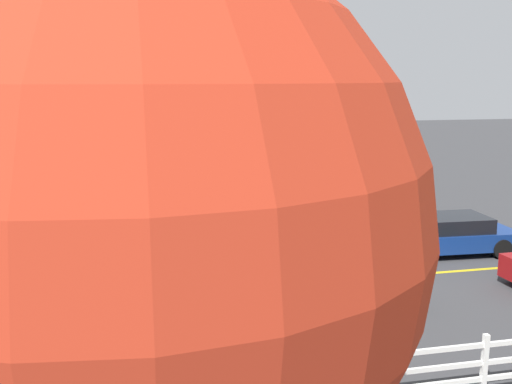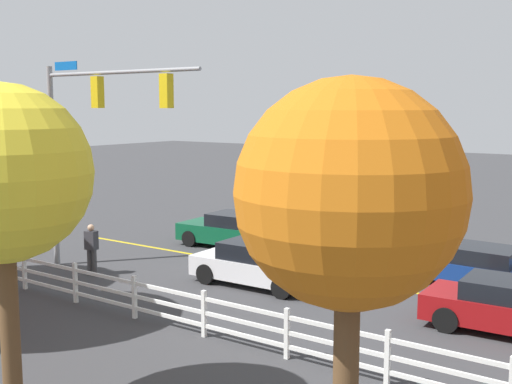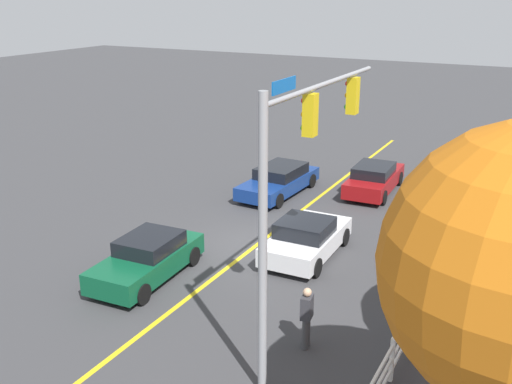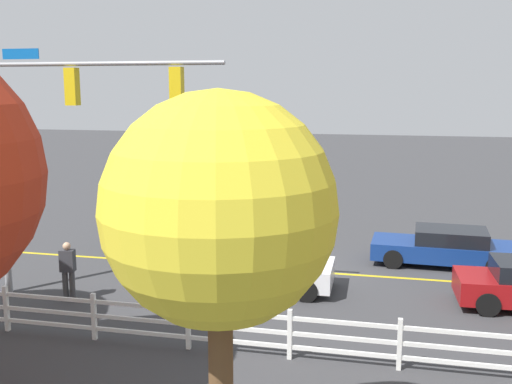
# 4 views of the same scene
# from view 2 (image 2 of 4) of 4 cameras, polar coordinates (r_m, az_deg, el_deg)

# --- Properties ---
(ground_plane) EXTENTS (120.00, 120.00, 0.00)m
(ground_plane) POSITION_cam_2_polar(r_m,az_deg,el_deg) (21.88, 2.55, -7.00)
(ground_plane) COLOR #38383A
(lane_center_stripe) EXTENTS (28.00, 0.16, 0.01)m
(lane_center_stripe) POSITION_cam_2_polar(r_m,az_deg,el_deg) (20.09, 12.31, -8.50)
(lane_center_stripe) COLOR gold
(lane_center_stripe) RESTS_ON ground_plane
(signal_assembly) EXTENTS (6.76, 0.37, 7.00)m
(signal_assembly) POSITION_cam_2_polar(r_m,az_deg,el_deg) (21.55, -14.67, 5.74)
(signal_assembly) COLOR gray
(signal_assembly) RESTS_ON ground_plane
(car_0) EXTENTS (4.15, 2.06, 1.36)m
(car_0) POSITION_cam_2_polar(r_m,az_deg,el_deg) (20.05, 0.12, -6.44)
(car_0) COLOR silver
(car_0) RESTS_ON ground_plane
(car_1) EXTENTS (4.32, 2.03, 1.37)m
(car_1) POSITION_cam_2_polar(r_m,az_deg,el_deg) (25.27, -2.16, -3.46)
(car_1) COLOR #0C4C2D
(car_1) RESTS_ON ground_plane
(car_3) EXTENTS (4.80, 2.11, 1.27)m
(car_3) POSITION_cam_2_polar(r_m,az_deg,el_deg) (21.01, 18.72, -6.24)
(car_3) COLOR navy
(car_3) RESTS_ON ground_plane
(pedestrian) EXTENTS (0.43, 0.32, 1.69)m
(pedestrian) POSITION_cam_2_polar(r_m,az_deg,el_deg) (21.79, -14.49, -4.79)
(pedestrian) COLOR #3F3F42
(pedestrian) RESTS_ON ground_plane
(white_rail_fence) EXTENTS (26.10, 0.10, 1.15)m
(white_rail_fence) POSITION_cam_2_polar(r_m,az_deg,el_deg) (14.98, -1.12, -11.55)
(white_rail_fence) COLOR white
(white_rail_fence) RESTS_ON ground_plane
(tree_1) EXTENTS (2.87, 2.87, 5.91)m
(tree_1) POSITION_cam_2_polar(r_m,az_deg,el_deg) (7.89, 8.34, -0.43)
(tree_1) COLOR brown
(tree_1) RESTS_ON ground_plane
(tree_3) EXTENTS (3.05, 3.05, 5.94)m
(tree_3) POSITION_cam_2_polar(r_m,az_deg,el_deg) (11.54, -21.77, 1.42)
(tree_3) COLOR brown
(tree_3) RESTS_ON ground_plane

